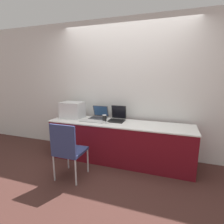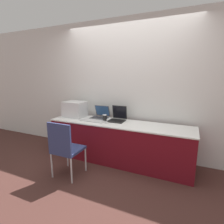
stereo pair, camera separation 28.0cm
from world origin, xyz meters
TOP-DOWN VIEW (x-y plane):
  - ground_plane at (0.00, 0.00)m, footprint 14.00×14.00m
  - wall_back at (0.00, 0.72)m, footprint 8.00×0.05m
  - table at (0.00, 0.30)m, footprint 2.59×0.62m
  - printer at (-0.99, 0.36)m, footprint 0.42×0.33m
  - laptop_left at (-0.47, 0.50)m, footprint 0.32×0.31m
  - laptop_right at (-0.07, 0.43)m, footprint 0.29×0.30m
  - external_keyboard at (-0.48, 0.21)m, footprint 0.46×0.17m
  - coffee_cup at (-0.28, 0.30)m, footprint 0.08×0.08m
  - mouse at (-0.19, 0.19)m, footprint 0.07×0.04m
  - chair at (-0.55, -0.52)m, footprint 0.41×0.42m

SIDE VIEW (x-z plane):
  - ground_plane at x=0.00m, z-range 0.00..0.00m
  - table at x=0.00m, z-range 0.00..0.73m
  - chair at x=-0.55m, z-range 0.06..0.95m
  - external_keyboard at x=-0.48m, z-range 0.73..0.75m
  - mouse at x=-0.19m, z-range 0.73..0.76m
  - laptop_left at x=-0.47m, z-range 0.66..0.90m
  - laptop_right at x=-0.07m, z-range 0.65..0.92m
  - coffee_cup at x=-0.28m, z-range 0.73..0.85m
  - printer at x=-0.99m, z-range 0.74..1.05m
  - wall_back at x=0.00m, z-range 0.00..2.60m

